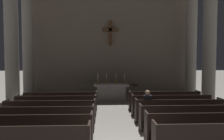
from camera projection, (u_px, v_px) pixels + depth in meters
The scene contains 23 objects.
pew_left_row_2 at pixel (33, 128), 6.38m from camera, with size 3.62×0.50×0.95m.
pew_left_row_3 at pixel (43, 119), 7.42m from camera, with size 3.62×0.50×0.95m.
pew_left_row_4 at pixel (51, 111), 8.45m from camera, with size 3.62×0.50×0.95m.
pew_left_row_5 at pixel (56, 105), 9.49m from camera, with size 3.62×0.50×0.95m.
pew_left_row_6 at pixel (61, 101), 10.53m from camera, with size 3.62×0.50×0.95m.
pew_right_row_1 at pixel (221, 139), 5.55m from camera, with size 3.62×0.50×0.95m.
pew_right_row_2 at pixel (202, 126), 6.59m from camera, with size 3.62×0.50×0.95m.
pew_right_row_3 at pixel (189, 117), 7.63m from camera, with size 3.62×0.50×0.95m.
pew_right_row_4 at pixel (179, 110), 8.66m from camera, with size 3.62×0.50×0.95m.
pew_right_row_5 at pixel (171, 104), 9.70m from camera, with size 3.62×0.50×0.95m.
pew_right_row_6 at pixel (164, 100), 10.74m from camera, with size 3.62×0.50×0.95m.
column_left_third at pixel (12, 42), 11.21m from camera, with size 1.08×1.08×7.14m.
column_right_third at pixel (209, 43), 11.64m from camera, with size 1.08×1.08×7.14m.
column_left_fourth at pixel (28, 45), 13.65m from camera, with size 1.08×1.08×7.14m.
column_right_fourth at pixel (191, 46), 14.08m from camera, with size 1.08×1.08×7.14m.
altar at pixel (111, 91), 13.27m from camera, with size 2.20×0.90×1.01m.
candlestick_outer_left at pixel (98, 81), 13.20m from camera, with size 0.16×0.16×0.66m.
candlestick_inner_left at pixel (107, 80), 13.22m from camera, with size 0.16×0.16×0.66m.
candlestick_inner_right at pixel (116, 80), 13.24m from camera, with size 0.16×0.16×0.66m.
candlestick_outer_right at pixel (125, 80), 13.27m from camera, with size 0.16×0.16×0.66m.
apse_with_cross at pixel (110, 39), 15.06m from camera, with size 12.03×0.46×8.00m.
lectern at pixel (134, 94), 12.12m from camera, with size 0.44×0.36×1.15m.
lone_worshipper at pixel (147, 105), 8.64m from camera, with size 0.32×0.43×1.32m.
Camera 1 is at (-0.48, -5.36, 2.62)m, focal length 33.42 mm.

